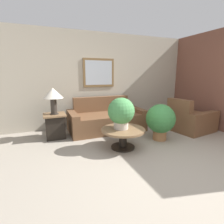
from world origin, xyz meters
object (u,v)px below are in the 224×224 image
(potted_plant_on_table, at_px, (121,112))
(coffee_table, at_px, (123,134))
(side_table, at_px, (55,126))
(potted_plant_floor, at_px, (160,120))
(armchair, at_px, (188,120))
(table_lamp, at_px, (53,95))
(couch_main, at_px, (106,120))

(potted_plant_on_table, bearing_deg, coffee_table, -49.17)
(side_table, relative_size, potted_plant_floor, 0.69)
(side_table, xyz_separation_m, potted_plant_on_table, (1.19, -1.09, 0.45))
(armchair, bearing_deg, potted_plant_floor, 97.05)
(table_lamp, relative_size, potted_plant_on_table, 0.97)
(couch_main, distance_m, side_table, 1.32)
(armchair, distance_m, potted_plant_floor, 1.20)
(couch_main, relative_size, side_table, 3.40)
(potted_plant_floor, bearing_deg, side_table, 155.17)
(couch_main, distance_m, potted_plant_on_table, 1.31)
(table_lamp, relative_size, potted_plant_floor, 0.74)
(armchair, distance_m, side_table, 3.41)
(armchair, height_order, potted_plant_floor, armchair)
(armchair, distance_m, potted_plant_on_table, 2.23)
(armchair, xyz_separation_m, coffee_table, (-2.12, -0.42, 0.01))
(armchair, xyz_separation_m, side_table, (-3.34, 0.70, 0.01))
(couch_main, distance_m, armchair, 2.19)
(couch_main, distance_m, coffee_table, 1.26)
(side_table, distance_m, potted_plant_floor, 2.43)
(potted_plant_on_table, bearing_deg, couch_main, 84.36)
(coffee_table, xyz_separation_m, potted_plant_on_table, (-0.03, 0.04, 0.44))
(couch_main, bearing_deg, armchair, -22.23)
(potted_plant_floor, bearing_deg, table_lamp, 155.17)
(side_table, xyz_separation_m, potted_plant_floor, (2.20, -1.02, 0.18))
(coffee_table, bearing_deg, potted_plant_on_table, 130.83)
(couch_main, relative_size, potted_plant_floor, 2.36)
(table_lamp, xyz_separation_m, potted_plant_floor, (2.20, -1.02, -0.55))
(table_lamp, bearing_deg, side_table, 180.00)
(armchair, height_order, potted_plant_on_table, potted_plant_on_table)
(couch_main, xyz_separation_m, armchair, (2.03, -0.83, -0.00))
(coffee_table, distance_m, table_lamp, 1.81)
(side_table, distance_m, table_lamp, 0.72)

